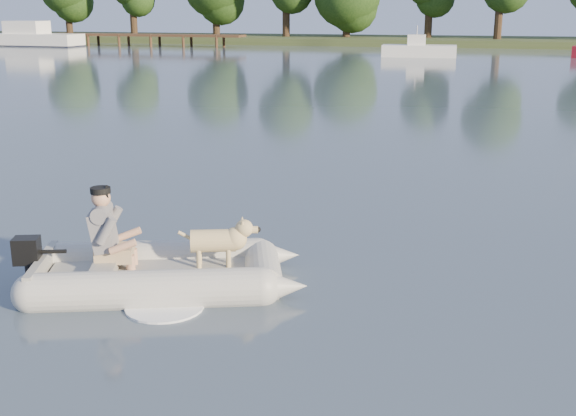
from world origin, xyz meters
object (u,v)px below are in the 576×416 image
(motorboat, at_px, (419,42))
(dock, at_px, (145,40))
(dinghy, at_px, (161,242))
(man, at_px, (105,228))
(cabin_cruiser, at_px, (37,34))
(dog, at_px, (213,245))

(motorboat, bearing_deg, dock, 159.13)
(dinghy, height_order, man, man)
(dock, height_order, motorboat, motorboat)
(dinghy, xyz_separation_m, motorboat, (-0.79, 43.51, 0.43))
(cabin_cruiser, xyz_separation_m, motorboat, (33.30, -5.18, -0.08))
(dock, height_order, cabin_cruiser, cabin_cruiser)
(dinghy, bearing_deg, dock, 96.69)
(cabin_cruiser, bearing_deg, dock, 18.89)
(man, bearing_deg, dock, 96.02)
(dog, bearing_deg, dock, 97.32)
(dog, relative_size, motorboat, 0.17)
(man, xyz_separation_m, dog, (1.23, 0.43, -0.25))
(dog, height_order, motorboat, motorboat)
(dinghy, distance_m, motorboat, 43.52)
(dock, bearing_deg, dinghy, -63.87)
(dock, relative_size, motorboat, 3.46)
(dock, distance_m, cabin_cruiser, 9.30)
(man, relative_size, dog, 1.16)
(dock, distance_m, man, 57.08)
(dog, distance_m, cabin_cruiser, 59.56)
(dinghy, height_order, cabin_cruiser, cabin_cruiser)
(dinghy, bearing_deg, cabin_cruiser, 105.55)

